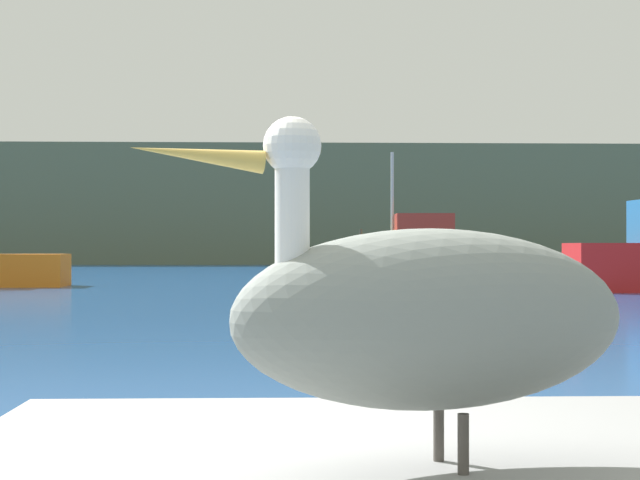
% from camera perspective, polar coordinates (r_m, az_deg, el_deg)
% --- Properties ---
extents(hillside_backdrop, '(140.00, 17.39, 8.42)m').
position_cam_1_polar(hillside_backdrop, '(77.65, -2.53, 1.80)').
color(hillside_backdrop, '#5B664C').
rests_on(hillside_backdrop, ground).
extents(pelican, '(1.37, 0.73, 0.93)m').
position_cam_1_polar(pelican, '(2.70, 6.12, -4.27)').
color(pelican, gray).
rests_on(pelican, pier_dock).
extents(fishing_boat_yellow, '(6.74, 2.12, 4.86)m').
position_cam_1_polar(fishing_boat_yellow, '(38.77, 6.83, -0.91)').
color(fishing_boat_yellow, yellow).
rests_on(fishing_boat_yellow, ground).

